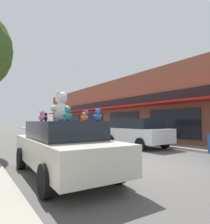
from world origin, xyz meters
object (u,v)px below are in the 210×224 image
teddy_bear_teal (68,114)px  teddy_bear_purple (86,116)px  plush_art_car (63,146)px  teddy_bear_pink (42,116)px  teddy_bear_black (46,117)px  teddy_bear_orange (84,117)px  teddy_bear_blue (98,115)px  teddy_bear_giant (61,107)px  teddy_bear_yellow (68,117)px  parked_car_far_center (136,132)px

teddy_bear_teal → teddy_bear_purple: (0.78, 0.45, -0.02)m
plush_art_car → teddy_bear_pink: (-0.45, 0.58, 0.87)m
plush_art_car → teddy_bear_purple: size_ratio=13.62×
teddy_bear_black → teddy_bear_orange: size_ratio=1.21×
teddy_bear_blue → plush_art_car: bearing=-22.1°
teddy_bear_giant → teddy_bear_orange: (0.09, -1.33, -0.34)m
teddy_bear_yellow → plush_art_car: bearing=-5.1°
teddy_bear_giant → teddy_bear_yellow: bearing=-139.4°
teddy_bear_purple → parked_car_far_center: 6.63m
teddy_bear_giant → plush_art_car: bearing=64.6°
teddy_bear_pink → parked_car_far_center: teddy_bear_pink is taller
plush_art_car → teddy_bear_blue: (0.53, -1.03, 0.88)m
teddy_bear_yellow → teddy_bear_orange: 2.19m
plush_art_car → teddy_bear_black: bearing=104.1°
teddy_bear_black → teddy_bear_yellow: 0.87m
teddy_bear_giant → parked_car_far_center: (6.04, 3.20, -1.06)m
teddy_bear_pink → plush_art_car: bearing=174.2°
teddy_bear_giant → teddy_bear_purple: teddy_bear_giant is taller
teddy_bear_blue → parked_car_far_center: teddy_bear_blue is taller
plush_art_car → teddy_bear_orange: size_ratio=20.13×
teddy_bear_teal → teddy_bear_orange: teddy_bear_teal is taller
teddy_bear_black → teddy_bear_pink: size_ratio=0.88×
teddy_bear_black → teddy_bear_orange: (0.37, -1.96, -0.02)m
teddy_bear_purple → parked_car_far_center: teddy_bear_purple is taller
teddy_bear_giant → teddy_bear_purple: 0.82m
teddy_bear_purple → teddy_bear_orange: (-0.50, -0.84, -0.05)m
teddy_bear_purple → teddy_bear_black: teddy_bear_purple is taller
teddy_bear_yellow → teddy_bear_teal: bearing=0.6°
teddy_bear_teal → teddy_bear_black: teddy_bear_teal is taller
teddy_bear_pink → teddy_bear_teal: bearing=152.3°
plush_art_car → teddy_bear_yellow: teddy_bear_yellow is taller
teddy_bear_blue → teddy_bear_purple: bearing=-57.7°
teddy_bear_blue → teddy_bear_yellow: teddy_bear_blue is taller
teddy_bear_blue → teddy_bear_teal: (-0.65, 0.44, 0.02)m
teddy_bear_orange → teddy_bear_pink: bearing=-33.7°
teddy_bear_purple → teddy_bear_pink: bearing=-64.1°
plush_art_car → teddy_bear_giant: teddy_bear_giant is taller
plush_art_car → teddy_bear_purple: bearing=-10.1°
plush_art_car → teddy_bear_pink: teddy_bear_pink is taller
teddy_bear_blue → teddy_bear_black: 2.14m
teddy_bear_yellow → parked_car_far_center: bearing=138.0°
plush_art_car → teddy_bear_blue: 1.46m
teddy_bear_yellow → teddy_bear_orange: bearing=11.4°
teddy_bear_black → teddy_bear_pink: 0.46m
teddy_bear_teal → teddy_bear_pink: teddy_bear_teal is taller
teddy_bear_giant → parked_car_far_center: bearing=-165.9°
teddy_bear_giant → parked_car_far_center: size_ratio=0.22×
plush_art_car → teddy_bear_orange: teddy_bear_orange is taller
teddy_bear_blue → teddy_bear_yellow: 2.19m
parked_car_far_center → teddy_bear_orange: bearing=-142.7°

